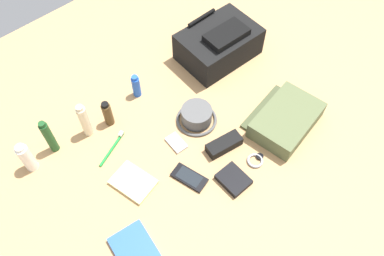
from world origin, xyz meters
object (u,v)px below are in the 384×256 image
(lotion_bottle, at_px, (85,121))
(bucket_hat, at_px, (197,116))
(shampoo_bottle, at_px, (49,137))
(wristwatch, at_px, (256,160))
(media_player, at_px, (176,143))
(sunglasses_case, at_px, (224,145))
(deodorant_spray, at_px, (136,86))
(wallet, at_px, (233,179))
(paperback_novel, at_px, (139,256))
(toothpaste_tube, at_px, (27,158))
(toiletry_pouch, at_px, (285,119))
(toothbrush, at_px, (113,146))
(notepad, at_px, (133,182))
(cell_phone, at_px, (189,177))
(backpack, at_px, (219,44))
(cologne_bottle, at_px, (108,114))

(lotion_bottle, bearing_deg, bucket_hat, -34.66)
(shampoo_bottle, distance_m, wristwatch, 0.77)
(bucket_hat, height_order, media_player, bucket_hat)
(lotion_bottle, bearing_deg, sunglasses_case, -49.88)
(shampoo_bottle, distance_m, media_player, 0.47)
(deodorant_spray, bearing_deg, wallet, -89.17)
(lotion_bottle, distance_m, paperback_novel, 0.54)
(toothpaste_tube, bearing_deg, bucket_hat, -23.41)
(toiletry_pouch, bearing_deg, toothbrush, 146.58)
(paperback_novel, bearing_deg, deodorant_spray, 52.41)
(toothbrush, distance_m, sunglasses_case, 0.43)
(bucket_hat, distance_m, notepad, 0.36)
(wristwatch, bearing_deg, toothpaste_tube, 139.25)
(paperback_novel, bearing_deg, wristwatch, -1.59)
(deodorant_spray, relative_size, sunglasses_case, 0.80)
(toothbrush, bearing_deg, sunglasses_case, -42.39)
(toothpaste_tube, height_order, cell_phone, toothpaste_tube)
(deodorant_spray, bearing_deg, toothbrush, -147.83)
(lotion_bottle, distance_m, deodorant_spray, 0.26)
(deodorant_spray, xyz_separation_m, sunglasses_case, (0.08, -0.43, -0.03))
(toothbrush, xyz_separation_m, wallet, (0.24, -0.41, 0.01))
(shampoo_bottle, bearing_deg, cell_phone, -56.33)
(toothpaste_tube, bearing_deg, notepad, -52.54)
(toiletry_pouch, bearing_deg, shampoo_bottle, 144.64)
(shampoo_bottle, bearing_deg, lotion_bottle, -10.55)
(lotion_bottle, height_order, toothbrush, lotion_bottle)
(backpack, distance_m, deodorant_spray, 0.42)
(toothpaste_tube, relative_size, deodorant_spray, 1.27)
(toothpaste_tube, xyz_separation_m, lotion_bottle, (0.24, -0.01, 0.01))
(backpack, xyz_separation_m, wallet, (-0.40, -0.49, -0.06))
(cologne_bottle, xyz_separation_m, sunglasses_case, (0.25, -0.39, -0.04))
(lotion_bottle, xyz_separation_m, deodorant_spray, (0.26, 0.02, -0.03))
(lotion_bottle, bearing_deg, deodorant_spray, 5.04)
(deodorant_spray, relative_size, toothbrush, 0.71)
(backpack, height_order, lotion_bottle, lotion_bottle)
(wristwatch, bearing_deg, shampoo_bottle, 133.50)
(shampoo_bottle, relative_size, notepad, 1.14)
(lotion_bottle, relative_size, cell_phone, 1.18)
(toothbrush, bearing_deg, media_player, -38.41)
(cologne_bottle, xyz_separation_m, paperback_novel, (-0.24, -0.50, -0.05))
(bucket_hat, distance_m, lotion_bottle, 0.43)
(shampoo_bottle, relative_size, wallet, 1.56)
(toiletry_pouch, relative_size, bucket_hat, 1.86)
(toiletry_pouch, xyz_separation_m, sunglasses_case, (-0.25, 0.09, -0.02))
(backpack, distance_m, bucket_hat, 0.38)
(toiletry_pouch, distance_m, wristwatch, 0.21)
(notepad, bearing_deg, lotion_bottle, 76.18)
(toiletry_pouch, distance_m, deodorant_spray, 0.62)
(cell_phone, bearing_deg, wristwatch, -26.12)
(shampoo_bottle, xyz_separation_m, wristwatch, (0.53, -0.56, -0.08))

